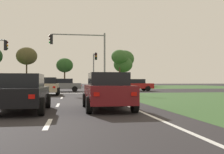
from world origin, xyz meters
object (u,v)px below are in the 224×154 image
Objects in this scene: pedestrian_at_median at (44,81)px; car_beige_second at (48,86)px; treeline_sixth at (120,57)px; car_black_third at (21,92)px; car_red_fourth at (135,85)px; car_blue_seventh at (18,85)px; car_maroon_fifth at (107,91)px; treeline_third at (27,56)px; treeline_fourth at (65,65)px; traffic_signal_far_right at (94,64)px; treeline_seventh at (124,59)px; traffic_signal_near_right at (85,51)px; treeline_fifth at (123,65)px; car_grey_near at (63,85)px.

car_beige_second is at bearing -114.05° from pedestrian_at_median.
car_black_third is at bearing -104.49° from treeline_sixth.
car_red_fourth is 1.05× the size of car_blue_seventh.
car_beige_second is at bearing 105.45° from car_maroon_fifth.
treeline_fourth is (9.43, -2.37, -2.38)m from treeline_third.
treeline_seventh is (10.61, 30.44, 3.43)m from traffic_signal_far_right.
car_blue_seventh is 40.78m from treeline_seventh.
treeline_third is (-8.89, 58.43, 6.77)m from car_black_third.
treeline_sixth is at bearing 19.14° from pedestrian_at_median.
treeline_fourth is (-2.87, 39.64, 0.86)m from traffic_signal_near_right.
car_blue_seventh is at bearing 79.70° from car_red_fourth.
car_maroon_fifth is at bearing -101.93° from treeline_fifth.
traffic_signal_far_right reaches higher than car_beige_second.
car_blue_seventh is 0.44× the size of treeline_third.
traffic_signal_near_right is 0.82× the size of treeline_fifth.
treeline_seventh reaches higher than car_grey_near.
treeline_fourth is at bearing 14.92° from car_red_fourth.
car_maroon_fifth is 28.02m from traffic_signal_far_right.
treeline_sixth is (18.42, 30.06, 6.42)m from car_blue_seventh.
treeline_seventh is at bearing 77.85° from car_maroon_fifth.
traffic_signal_far_right is 29.19m from treeline_fifth.
car_black_third is 56.23m from treeline_fourth.
traffic_signal_far_right is at bearing 86.02° from car_maroon_fifth.
treeline_seventh is at bearing 70.59° from car_beige_second.
pedestrian_at_median is (-12.26, 13.37, 0.50)m from car_red_fourth.
car_grey_near is 2.31× the size of pedestrian_at_median.
treeline_sixth reaches higher than car_blue_seventh.
car_red_fourth is at bearing -97.25° from treeline_sixth.
car_blue_seventh is 10.97m from pedestrian_at_median.
car_grey_near is 1.01× the size of car_black_third.
car_black_third is 3.50m from car_maroon_fifth.
treeline_seventh reaches higher than car_beige_second.
treeline_fifth is at bearing -31.77° from car_blue_seventh.
treeline_sixth reaches higher than car_black_third.
traffic_signal_far_right is 0.57× the size of treeline_seventh.
car_red_fourth is at bearing -99.49° from treeline_seventh.
treeline_seventh is at bearing 9.23° from treeline_fourth.
car_beige_second reaches higher than car_black_third.
pedestrian_at_median reaches higher than car_beige_second.
car_red_fourth is at bearing -63.28° from treeline_third.
treeline_fourth is at bearing -170.77° from treeline_seventh.
treeline_seventh reaches higher than car_blue_seventh.
treeline_seventh is (16.02, 58.58, 6.39)m from car_black_third.
pedestrian_at_median is at bearing 42.52° from car_red_fourth.
treeline_seventh reaches higher than treeline_fourth.
car_grey_near is 37.69m from treeline_fifth.
treeline_third is (-10.01, 37.49, 6.75)m from car_grey_near.
car_red_fourth is 8.63m from traffic_signal_far_right.
car_beige_second is 5.97m from traffic_signal_near_right.
pedestrian_at_median is 26.01m from treeline_sixth.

